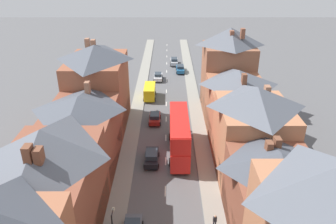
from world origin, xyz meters
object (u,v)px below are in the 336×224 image
(car_near_silver, at_px, (174,61))
(delivery_van, at_px, (150,91))
(car_near_blue, at_px, (158,76))
(car_parked_left_a, at_px, (155,118))
(pedestrian_near_right, at_px, (215,221))
(double_decker_bus_lead, at_px, (179,134))
(car_parked_right_a, at_px, (180,69))
(car_parked_left_b, at_px, (152,157))

(car_near_silver, distance_m, delivery_van, 20.94)
(car_near_blue, relative_size, car_parked_left_a, 0.96)
(car_parked_left_a, bearing_deg, car_near_silver, 83.18)
(car_near_blue, xyz_separation_m, pedestrian_near_right, (6.66, -41.93, 0.22))
(delivery_van, bearing_deg, car_parked_left_a, -82.40)
(car_parked_left_a, bearing_deg, double_decker_bus_lead, -67.94)
(double_decker_bus_lead, distance_m, car_near_blue, 28.48)
(car_parked_left_a, xyz_separation_m, pedestrian_near_right, (6.66, -22.61, 0.24))
(pedestrian_near_right, bearing_deg, double_decker_bus_lead, 102.59)
(double_decker_bus_lead, relative_size, car_near_blue, 2.81)
(double_decker_bus_lead, bearing_deg, delivery_van, 104.73)
(car_near_blue, distance_m, delivery_van, 9.68)
(car_parked_right_a, height_order, delivery_van, delivery_van)
(car_parked_left_a, bearing_deg, car_parked_left_b, -90.00)
(double_decker_bus_lead, bearing_deg, car_near_silver, 89.99)
(car_near_silver, bearing_deg, car_parked_left_a, -96.82)
(double_decker_bus_lead, relative_size, pedestrian_near_right, 6.71)
(double_decker_bus_lead, bearing_deg, car_parked_left_a, 112.06)
(car_parked_left_a, distance_m, delivery_van, 9.84)
(double_decker_bus_lead, height_order, delivery_van, double_decker_bus_lead)
(car_near_silver, xyz_separation_m, pedestrian_near_right, (3.06, -52.71, 0.18))
(car_near_silver, xyz_separation_m, delivery_van, (-4.90, -20.35, 0.49))
(car_parked_right_a, bearing_deg, car_near_blue, -133.25)
(car_parked_left_a, bearing_deg, car_near_blue, 90.00)
(car_parked_left_a, height_order, pedestrian_near_right, pedestrian_near_right)
(car_near_blue, bearing_deg, car_near_silver, 71.52)
(car_parked_left_a, xyz_separation_m, car_parked_left_b, (-0.00, -11.22, 0.04))
(car_parked_right_a, distance_m, pedestrian_near_right, 47.18)
(double_decker_bus_lead, distance_m, car_near_silver, 39.01)
(car_near_silver, bearing_deg, car_parked_right_a, -76.85)
(car_near_silver, height_order, pedestrian_near_right, pedestrian_near_right)
(car_parked_left_a, relative_size, car_parked_right_a, 0.91)
(pedestrian_near_right, bearing_deg, car_parked_left_b, 120.32)
(car_near_silver, xyz_separation_m, car_parked_left_b, (-3.60, -41.32, -0.01))
(car_near_blue, xyz_separation_m, car_parked_left_a, (0.00, -19.32, -0.02))
(car_parked_right_a, xyz_separation_m, car_parked_left_b, (-4.90, -35.75, -0.00))
(car_parked_right_a, height_order, car_parked_left_b, car_parked_right_a)
(car_near_blue, bearing_deg, car_parked_right_a, 46.75)
(car_near_blue, relative_size, delivery_van, 0.74)
(double_decker_bus_lead, bearing_deg, car_near_blue, 97.26)
(car_near_silver, relative_size, car_parked_right_a, 1.03)
(car_near_blue, relative_size, car_parked_right_a, 0.88)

